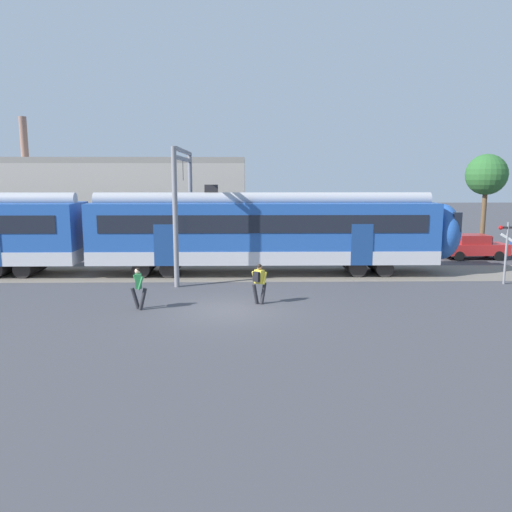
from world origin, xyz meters
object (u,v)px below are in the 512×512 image
pedestrian_green (139,285)px  pedestrian_yellow (259,280)px  parked_car_red (473,247)px  commuter_train (101,232)px  crossing_signal (507,243)px

pedestrian_green → pedestrian_yellow: size_ratio=1.00×
pedestrian_yellow → parked_car_red: 17.70m
parked_car_red → pedestrian_yellow: bearing=-141.2°
pedestrian_yellow → parked_car_red: (13.79, 11.09, -0.21)m
commuter_train → pedestrian_green: (3.45, -7.22, -1.29)m
pedestrian_green → parked_car_red: size_ratio=0.41×
commuter_train → crossing_signal: (20.11, -2.88, -0.24)m
pedestrian_yellow → crossing_signal: crossing_signal is taller
pedestrian_green → crossing_signal: 17.25m
parked_car_red → crossing_signal: size_ratio=1.34×
pedestrian_green → pedestrian_yellow: bearing=9.0°
commuter_train → parked_car_red: commuter_train is taller
pedestrian_yellow → parked_car_red: size_ratio=0.41×
commuter_train → crossing_signal: commuter_train is taller
crossing_signal → parked_car_red: bearing=76.2°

